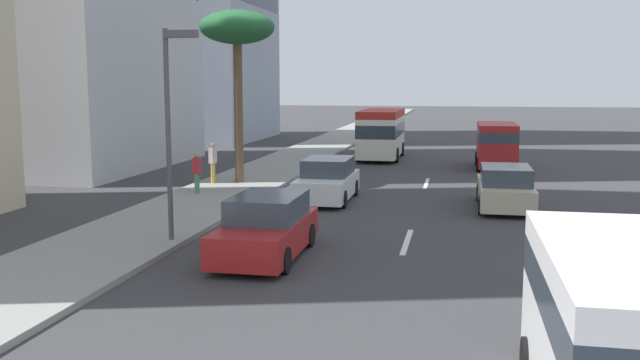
% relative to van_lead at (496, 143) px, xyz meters
% --- Properties ---
extents(ground_plane, '(198.00, 198.00, 0.00)m').
position_rel_van_lead_xyz_m(ground_plane, '(-2.21, 3.29, -1.35)').
color(ground_plane, '#38383A').
extents(sidewalk_right, '(162.00, 3.86, 0.15)m').
position_rel_van_lead_xyz_m(sidewalk_right, '(-2.21, 11.22, -1.27)').
color(sidewalk_right, gray).
rests_on(sidewalk_right, ground_plane).
extents(lane_stripe_mid, '(3.20, 0.16, 0.01)m').
position_rel_van_lead_xyz_m(lane_stripe_mid, '(-17.95, 3.29, -1.34)').
color(lane_stripe_mid, silver).
rests_on(lane_stripe_mid, ground_plane).
extents(lane_stripe_far, '(3.20, 0.16, 0.01)m').
position_rel_van_lead_xyz_m(lane_stripe_far, '(-6.30, 3.29, -1.34)').
color(lane_stripe_far, silver).
rests_on(lane_stripe_far, ground_plane).
extents(van_lead, '(4.72, 2.06, 2.36)m').
position_rel_van_lead_xyz_m(van_lead, '(0.00, 0.00, 0.00)').
color(van_lead, '#A51E1E').
rests_on(van_lead, ground_plane).
extents(minibus_second, '(6.52, 2.34, 2.87)m').
position_rel_van_lead_xyz_m(minibus_second, '(3.50, 6.40, 0.23)').
color(minibus_second, silver).
rests_on(minibus_second, ground_plane).
extents(van_third, '(4.86, 2.18, 2.46)m').
position_rel_van_lead_xyz_m(van_third, '(-28.47, -0.16, 0.06)').
color(van_third, white).
rests_on(van_third, ground_plane).
extents(car_fourth, '(4.51, 1.90, 1.62)m').
position_rel_van_lead_xyz_m(car_fourth, '(-11.57, 6.79, -0.58)').
color(car_fourth, white).
rests_on(car_fourth, ground_plane).
extents(car_fifth, '(4.59, 1.90, 1.54)m').
position_rel_van_lead_xyz_m(car_fifth, '(-11.97, 0.27, -0.62)').
color(car_fifth, beige).
rests_on(car_fifth, ground_plane).
extents(car_sixth, '(4.48, 1.89, 1.60)m').
position_rel_van_lead_xyz_m(car_sixth, '(-20.39, 6.72, -0.59)').
color(car_sixth, '#A51E1E').
rests_on(car_sixth, ground_plane).
extents(pedestrian_mid_block, '(0.37, 0.31, 1.75)m').
position_rel_van_lead_xyz_m(pedestrian_mid_block, '(-8.89, 12.35, -0.23)').
color(pedestrian_mid_block, gold).
rests_on(pedestrian_mid_block, sidewalk_right).
extents(pedestrian_by_tree, '(0.30, 0.32, 1.58)m').
position_rel_van_lead_xyz_m(pedestrian_by_tree, '(-11.70, 11.99, -0.34)').
color(pedestrian_by_tree, '#4C8C66').
rests_on(pedestrian_by_tree, sidewalk_right).
extents(palm_tree, '(3.19, 3.19, 7.36)m').
position_rel_van_lead_xyz_m(palm_tree, '(-8.47, 11.29, 5.24)').
color(palm_tree, brown).
rests_on(palm_tree, sidewalk_right).
extents(street_lamp, '(0.24, 0.97, 5.74)m').
position_rel_van_lead_xyz_m(street_lamp, '(-19.58, 9.56, 2.43)').
color(street_lamp, '#4C4C51').
rests_on(street_lamp, sidewalk_right).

